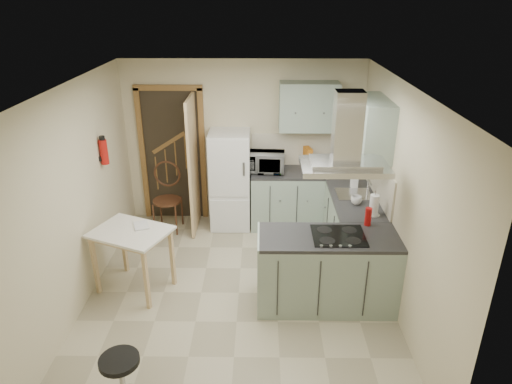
{
  "coord_description": "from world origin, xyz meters",
  "views": [
    {
      "loc": [
        0.26,
        -4.6,
        3.38
      ],
      "look_at": [
        0.21,
        0.45,
        1.15
      ],
      "focal_mm": 32.0,
      "sensor_mm": 36.0,
      "label": 1
    }
  ],
  "objects_px": {
    "extractor_hood": "(344,167)",
    "drop_leaf_table": "(134,260)",
    "peninsula": "(327,270)",
    "stool": "(122,379)",
    "microwave": "(266,162)",
    "bentwood_chair": "(167,201)",
    "fridge": "(230,180)"
  },
  "relations": [
    {
      "from": "extractor_hood",
      "to": "stool",
      "type": "relative_size",
      "value": 1.9
    },
    {
      "from": "peninsula",
      "to": "microwave",
      "type": "bearing_deg",
      "value": 109.11
    },
    {
      "from": "fridge",
      "to": "bentwood_chair",
      "type": "distance_m",
      "value": 1.0
    },
    {
      "from": "bentwood_chair",
      "to": "stool",
      "type": "xyz_separation_m",
      "value": [
        0.19,
        -3.22,
        -0.24
      ]
    },
    {
      "from": "bentwood_chair",
      "to": "microwave",
      "type": "height_order",
      "value": "microwave"
    },
    {
      "from": "fridge",
      "to": "extractor_hood",
      "type": "relative_size",
      "value": 1.67
    },
    {
      "from": "fridge",
      "to": "drop_leaf_table",
      "type": "height_order",
      "value": "fridge"
    },
    {
      "from": "extractor_hood",
      "to": "microwave",
      "type": "height_order",
      "value": "extractor_hood"
    },
    {
      "from": "bentwood_chair",
      "to": "microwave",
      "type": "relative_size",
      "value": 1.8
    },
    {
      "from": "drop_leaf_table",
      "to": "microwave",
      "type": "relative_size",
      "value": 1.62
    },
    {
      "from": "drop_leaf_table",
      "to": "bentwood_chair",
      "type": "height_order",
      "value": "bentwood_chair"
    },
    {
      "from": "bentwood_chair",
      "to": "stool",
      "type": "bearing_deg",
      "value": -80.84
    },
    {
      "from": "drop_leaf_table",
      "to": "stool",
      "type": "relative_size",
      "value": 1.81
    },
    {
      "from": "stool",
      "to": "microwave",
      "type": "bearing_deg",
      "value": 68.87
    },
    {
      "from": "fridge",
      "to": "drop_leaf_table",
      "type": "bearing_deg",
      "value": -121.84
    },
    {
      "from": "fridge",
      "to": "microwave",
      "type": "relative_size",
      "value": 2.82
    },
    {
      "from": "peninsula",
      "to": "microwave",
      "type": "xyz_separation_m",
      "value": [
        -0.68,
        1.96,
        0.6
      ]
    },
    {
      "from": "peninsula",
      "to": "drop_leaf_table",
      "type": "xyz_separation_m",
      "value": [
        -2.29,
        0.27,
        -0.05
      ]
    },
    {
      "from": "peninsula",
      "to": "microwave",
      "type": "height_order",
      "value": "microwave"
    },
    {
      "from": "peninsula",
      "to": "drop_leaf_table",
      "type": "relative_size",
      "value": 1.8
    },
    {
      "from": "fridge",
      "to": "stool",
      "type": "bearing_deg",
      "value": -102.61
    },
    {
      "from": "peninsula",
      "to": "stool",
      "type": "distance_m",
      "value": 2.44
    },
    {
      "from": "fridge",
      "to": "bentwood_chair",
      "type": "bearing_deg",
      "value": -169.66
    },
    {
      "from": "bentwood_chair",
      "to": "microwave",
      "type": "distance_m",
      "value": 1.61
    },
    {
      "from": "extractor_hood",
      "to": "drop_leaf_table",
      "type": "bearing_deg",
      "value": 173.62
    },
    {
      "from": "extractor_hood",
      "to": "peninsula",
      "type": "bearing_deg",
      "value": 180.0
    },
    {
      "from": "fridge",
      "to": "peninsula",
      "type": "xyz_separation_m",
      "value": [
        1.22,
        -1.98,
        -0.3
      ]
    },
    {
      "from": "fridge",
      "to": "drop_leaf_table",
      "type": "distance_m",
      "value": 2.05
    },
    {
      "from": "peninsula",
      "to": "extractor_hood",
      "type": "distance_m",
      "value": 1.27
    },
    {
      "from": "peninsula",
      "to": "extractor_hood",
      "type": "height_order",
      "value": "extractor_hood"
    },
    {
      "from": "stool",
      "to": "microwave",
      "type": "height_order",
      "value": "microwave"
    },
    {
      "from": "stool",
      "to": "extractor_hood",
      "type": "bearing_deg",
      "value": 34.1
    }
  ]
}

